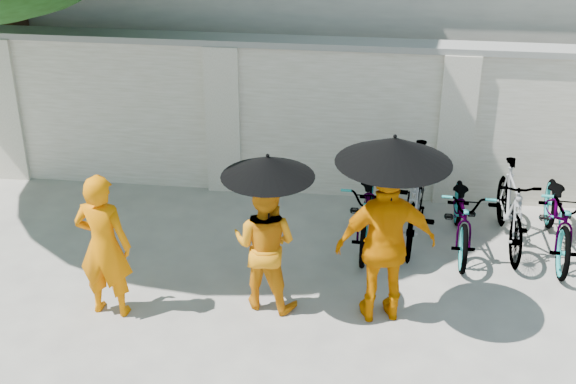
# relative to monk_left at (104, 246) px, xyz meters

# --- Properties ---
(ground) EXTENTS (80.00, 80.00, 0.00)m
(ground) POSITION_rel_monk_left_xyz_m (1.64, -0.09, -0.78)
(ground) COLOR #AAA596
(compound_wall) EXTENTS (20.00, 0.30, 2.00)m
(compound_wall) POSITION_rel_monk_left_xyz_m (2.64, 3.11, 0.22)
(compound_wall) COLOR silver
(compound_wall) RESTS_ON ground
(building_behind) EXTENTS (14.00, 6.00, 3.20)m
(building_behind) POSITION_rel_monk_left_xyz_m (3.64, 6.91, 0.82)
(building_behind) COLOR beige
(building_behind) RESTS_ON ground
(monk_left) EXTENTS (0.60, 0.42, 1.57)m
(monk_left) POSITION_rel_monk_left_xyz_m (0.00, 0.00, 0.00)
(monk_left) COLOR orange
(monk_left) RESTS_ON ground
(monk_center) EXTENTS (0.81, 0.70, 1.44)m
(monk_center) POSITION_rel_monk_left_xyz_m (1.58, 0.34, -0.07)
(monk_center) COLOR orange
(monk_center) RESTS_ON ground
(parasol_center) EXTENTS (0.92, 0.92, 0.93)m
(parasol_center) POSITION_rel_monk_left_xyz_m (1.63, 0.26, 0.85)
(parasol_center) COLOR black
(parasol_center) RESTS_ON ground
(monk_right) EXTENTS (1.07, 0.64, 1.71)m
(monk_right) POSITION_rel_monk_left_xyz_m (2.80, 0.25, 0.07)
(monk_right) COLOR orange
(monk_right) RESTS_ON ground
(parasol_right) EXTENTS (1.09, 1.09, 1.06)m
(parasol_right) POSITION_rel_monk_left_xyz_m (2.82, 0.17, 1.12)
(parasol_right) COLOR black
(parasol_right) RESTS_ON ground
(bike_0) EXTENTS (0.65, 1.73, 0.90)m
(bike_0) POSITION_rel_monk_left_xyz_m (2.60, 1.80, -0.33)
(bike_0) COLOR gray
(bike_0) RESTS_ON ground
(bike_1) EXTENTS (0.71, 1.91, 1.12)m
(bike_1) POSITION_rel_monk_left_xyz_m (3.15, 1.97, -0.22)
(bike_1) COLOR gray
(bike_1) RESTS_ON ground
(bike_2) EXTENTS (0.61, 1.70, 0.89)m
(bike_2) POSITION_rel_monk_left_xyz_m (3.70, 1.80, -0.34)
(bike_2) COLOR gray
(bike_2) RESTS_ON ground
(bike_3) EXTENTS (0.52, 1.66, 0.99)m
(bike_3) POSITION_rel_monk_left_xyz_m (4.25, 1.91, -0.29)
(bike_3) COLOR gray
(bike_3) RESTS_ON ground
(bike_4) EXTENTS (0.72, 1.85, 0.96)m
(bike_4) POSITION_rel_monk_left_xyz_m (4.80, 1.84, -0.30)
(bike_4) COLOR gray
(bike_4) RESTS_ON ground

